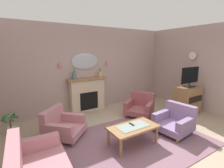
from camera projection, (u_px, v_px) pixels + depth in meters
The scene contains 19 objects.
floor at pixel (143, 146), 3.72m from camera, with size 7.25×6.64×0.10m, color tan.
wall_back at pixel (89, 68), 5.81m from camera, with size 7.25×0.10×2.90m, color #B29993.
wall_right at pixel (222, 71), 5.05m from camera, with size 0.10×6.64×2.90m, color #B29993.
patterned_rug at pixel (137, 140), 3.87m from camera, with size 3.20×2.40×0.01m, color #7F5B6B.
fireplace at pixel (88, 95), 5.70m from camera, with size 1.36×0.36×1.16m.
mantel_vase_left at pixel (74, 74), 5.29m from camera, with size 0.13×0.13×0.37m.
mantel_vase_centre at pixel (100, 72), 5.78m from camera, with size 0.10×0.10×0.36m.
wall_mirror at pixel (85, 61), 5.59m from camera, with size 0.96×0.06×0.56m, color #B2BCC6.
wall_sconce_left at pixel (60, 64), 5.12m from camera, with size 0.14×0.14×0.14m, color #D17066.
wall_sconce_right at pixel (107, 62), 6.00m from camera, with size 0.14×0.14×0.14m, color #D17066.
wall_clock at pixel (193, 56), 5.72m from camera, with size 0.04×0.31×0.31m.
coffee_table at pixel (133, 129), 3.62m from camera, with size 1.10×0.60×0.45m.
tv_remote at pixel (132, 124), 3.67m from camera, with size 0.04×0.16×0.02m, color black.
armchair_in_corner at pixel (175, 121), 4.22m from camera, with size 0.91×0.90×0.71m.
armchair_beside_couch at pixel (140, 106), 5.33m from camera, with size 1.12×1.12×0.71m.
armchair_near_fireplace at pixel (62, 125), 3.96m from camera, with size 1.15×1.15×0.71m.
tv_cabinet at pixel (187, 100), 5.52m from camera, with size 0.80×0.57×0.90m.
tv_flatscreen at pixel (190, 76), 5.34m from camera, with size 0.84×0.24×0.65m.
potted_plant_small_fern at pixel (10, 122), 4.11m from camera, with size 0.40×0.40×0.60m.
Camera 1 is at (-2.37, -2.49, 2.07)m, focal length 26.32 mm.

